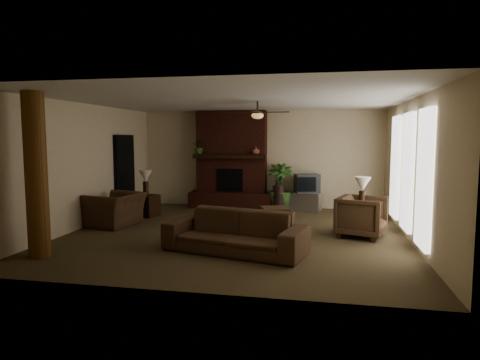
% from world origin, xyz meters
% --- Properties ---
extents(room_shell, '(7.00, 7.00, 7.00)m').
position_xyz_m(room_shell, '(0.00, 0.00, 1.40)').
color(room_shell, brown).
rests_on(room_shell, ground).
extents(fireplace, '(2.40, 0.70, 2.80)m').
position_xyz_m(fireplace, '(-0.80, 3.22, 1.16)').
color(fireplace, '#451B12').
rests_on(fireplace, ground).
extents(windows, '(0.08, 3.65, 2.35)m').
position_xyz_m(windows, '(3.45, 0.20, 1.35)').
color(windows, white).
rests_on(windows, ground).
extents(log_column, '(0.36, 0.36, 2.80)m').
position_xyz_m(log_column, '(-2.95, -2.40, 1.40)').
color(log_column, brown).
rests_on(log_column, ground).
extents(doorway, '(0.10, 1.00, 2.10)m').
position_xyz_m(doorway, '(-3.44, 1.80, 1.05)').
color(doorway, black).
rests_on(doorway, ground).
extents(ceiling_fan, '(1.35, 1.35, 0.37)m').
position_xyz_m(ceiling_fan, '(0.40, 0.30, 2.53)').
color(ceiling_fan, '#302115').
rests_on(ceiling_fan, ceiling).
extents(sofa, '(2.61, 1.30, 0.98)m').
position_xyz_m(sofa, '(0.27, -1.47, 0.49)').
color(sofa, '#462F1E').
rests_on(sofa, ground).
extents(armchair_left, '(0.96, 1.28, 1.01)m').
position_xyz_m(armchair_left, '(-2.89, 0.20, 0.51)').
color(armchair_left, '#462F1E').
rests_on(armchair_left, ground).
extents(armchair_right, '(1.08, 1.11, 0.92)m').
position_xyz_m(armchair_right, '(2.59, 0.17, 0.46)').
color(armchair_right, '#462F1E').
rests_on(armchair_right, ground).
extents(coffee_table, '(1.20, 0.70, 0.43)m').
position_xyz_m(coffee_table, '(0.47, -0.04, 0.37)').
color(coffee_table, black).
rests_on(coffee_table, ground).
extents(ottoman, '(0.77, 0.77, 0.40)m').
position_xyz_m(ottoman, '(0.71, 1.06, 0.20)').
color(ottoman, '#462F1E').
rests_on(ottoman, ground).
extents(tv_stand, '(0.93, 0.66, 0.50)m').
position_xyz_m(tv_stand, '(1.34, 3.11, 0.25)').
color(tv_stand, '#B9B9BC').
rests_on(tv_stand, ground).
extents(tv, '(0.76, 0.67, 0.52)m').
position_xyz_m(tv, '(1.37, 3.11, 0.76)').
color(tv, '#38383A').
rests_on(tv, tv_stand).
extents(floor_vase, '(0.34, 0.34, 0.77)m').
position_xyz_m(floor_vase, '(0.62, 2.87, 0.43)').
color(floor_vase, black).
rests_on(floor_vase, ground).
extents(floor_plant, '(0.99, 1.42, 0.73)m').
position_xyz_m(floor_plant, '(0.63, 3.07, 0.36)').
color(floor_plant, '#2F5120').
rests_on(floor_plant, ground).
extents(side_table_left, '(0.61, 0.61, 0.55)m').
position_xyz_m(side_table_left, '(-2.66, 1.44, 0.28)').
color(side_table_left, black).
rests_on(side_table_left, ground).
extents(lamp_left, '(0.38, 0.38, 0.65)m').
position_xyz_m(lamp_left, '(-2.71, 1.48, 1.00)').
color(lamp_left, '#302115').
rests_on(lamp_left, side_table_left).
extents(side_table_right, '(0.55, 0.55, 0.55)m').
position_xyz_m(side_table_right, '(2.57, 0.60, 0.28)').
color(side_table_right, black).
rests_on(side_table_right, ground).
extents(lamp_right, '(0.39, 0.39, 0.65)m').
position_xyz_m(lamp_right, '(2.63, 0.57, 1.00)').
color(lamp_right, '#302115').
rests_on(lamp_right, side_table_right).
extents(mantel_plant, '(0.40, 0.44, 0.33)m').
position_xyz_m(mantel_plant, '(-1.69, 3.00, 1.72)').
color(mantel_plant, '#2F5120').
rests_on(mantel_plant, fireplace).
extents(mantel_vase, '(0.23, 0.24, 0.22)m').
position_xyz_m(mantel_vase, '(-0.05, 2.99, 1.67)').
color(mantel_vase, brown).
rests_on(mantel_vase, fireplace).
extents(book_a, '(0.22, 0.05, 0.29)m').
position_xyz_m(book_a, '(0.24, -0.09, 0.57)').
color(book_a, '#999999').
rests_on(book_a, coffee_table).
extents(book_b, '(0.19, 0.13, 0.29)m').
position_xyz_m(book_b, '(0.71, -0.17, 0.58)').
color(book_b, '#999999').
rests_on(book_b, coffee_table).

